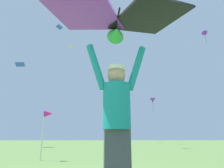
% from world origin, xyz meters
% --- Properties ---
extents(kite_flyer_person, '(0.81, 0.36, 1.92)m').
position_xyz_m(kite_flyer_person, '(0.30, -0.17, 0.94)').
color(kite_flyer_person, '#424751').
rests_on(kite_flyer_person, ground).
extents(held_stunt_kite, '(2.08, 1.14, 0.43)m').
position_xyz_m(held_stunt_kite, '(0.30, -0.26, 2.28)').
color(held_stunt_kite, black).
extents(distant_kite_blue_far_center, '(0.63, 0.61, 0.27)m').
position_xyz_m(distant_kite_blue_far_center, '(-4.71, 14.91, 11.98)').
color(distant_kite_blue_far_center, blue).
extents(distant_kite_purple_mid_left, '(0.92, 1.02, 1.65)m').
position_xyz_m(distant_kite_purple_mid_left, '(11.95, 16.62, 12.56)').
color(distant_kite_purple_mid_left, purple).
extents(distant_kite_yellow_overhead_distant, '(0.74, 0.74, 0.15)m').
position_xyz_m(distant_kite_yellow_overhead_distant, '(-5.06, 22.41, 13.61)').
color(distant_kite_yellow_overhead_distant, yellow).
extents(distant_kite_teal_high_right, '(0.98, 1.06, 1.13)m').
position_xyz_m(distant_kite_teal_high_right, '(2.41, 28.43, 12.18)').
color(distant_kite_teal_high_right, '#19B2AD').
extents(distant_kite_blue_low_right, '(1.12, 1.12, 0.29)m').
position_xyz_m(distant_kite_blue_low_right, '(-8.06, 14.58, 7.56)').
color(distant_kite_blue_low_right, blue).
extents(distant_kite_purple_high_left, '(1.11, 1.13, 1.82)m').
position_xyz_m(distant_kite_purple_high_left, '(6.71, 22.39, 5.68)').
color(distant_kite_purple_high_left, purple).
extents(marker_flag, '(0.30, 0.24, 1.68)m').
position_xyz_m(marker_flag, '(-1.86, 4.29, 1.45)').
color(marker_flag, silver).
rests_on(marker_flag, ground).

